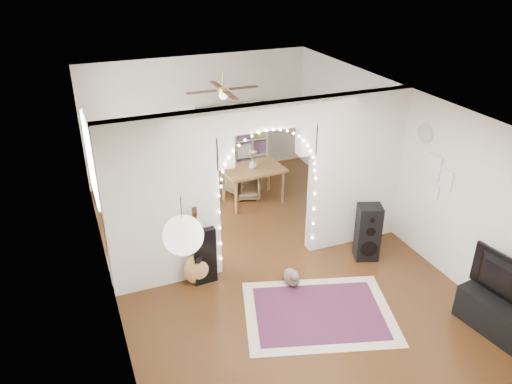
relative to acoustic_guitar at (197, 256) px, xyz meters
name	(u,v)px	position (x,y,z in m)	size (l,w,h in m)	color
floor	(265,258)	(1.24, 0.25, -0.50)	(7.50, 7.50, 0.00)	black
ceiling	(267,103)	(1.24, 0.25, 2.20)	(5.00, 7.50, 0.02)	white
wall_back	(199,117)	(1.24, 4.00, 0.85)	(5.00, 0.02, 2.70)	silver
wall_front	(420,346)	(1.24, -3.50, 0.85)	(5.00, 0.02, 2.70)	silver
wall_left	(102,216)	(-1.26, 0.25, 0.85)	(0.02, 7.50, 2.70)	silver
wall_right	(398,163)	(3.74, 0.25, 0.85)	(0.02, 7.50, 2.70)	silver
divider_wall	(266,182)	(1.24, 0.25, 0.93)	(5.00, 0.20, 2.70)	silver
fairy_lights	(269,178)	(1.24, 0.12, 1.05)	(1.64, 0.04, 1.60)	#FFEABF
window	(90,159)	(-1.23, 2.05, 1.00)	(0.04, 1.20, 1.40)	white
wall_clock	(426,133)	(3.72, -0.35, 1.60)	(0.31, 0.31, 0.03)	white
picture_frames	(437,178)	(3.72, -0.75, 1.00)	(0.02, 0.50, 0.70)	white
paper_lantern	(183,235)	(-0.66, -2.15, 1.75)	(0.40, 0.40, 0.40)	white
ceiling_fan	(223,90)	(1.24, 2.25, 1.90)	(1.10, 1.10, 0.30)	gold
area_rug	(319,313)	(1.40, -1.34, -0.49)	(2.11, 1.59, 0.02)	maroon
guitar_case	(205,256)	(0.12, 0.00, -0.03)	(0.36, 0.12, 0.94)	black
acoustic_guitar	(197,256)	(0.00, 0.00, 0.00)	(0.48, 0.28, 1.15)	tan
tabby_cat	(292,277)	(1.33, -0.59, -0.36)	(0.29, 0.54, 0.35)	brown
floor_speaker	(368,232)	(2.82, -0.36, -0.01)	(0.47, 0.44, 0.98)	black
media_console	(494,315)	(3.44, -2.53, -0.25)	(0.40, 1.00, 0.50)	black
tv	(503,282)	(3.44, -2.53, 0.31)	(1.07, 0.14, 0.62)	black
bookcase	(233,140)	(1.94, 3.75, 0.31)	(1.59, 0.40, 1.63)	#C5B38F
dining_table	(253,171)	(1.81, 2.24, 0.18)	(1.25, 0.88, 0.76)	brown
flower_vase	(253,164)	(1.81, 2.24, 0.35)	(0.18, 0.18, 0.19)	silver
dining_chair_left	(247,187)	(1.78, 2.47, -0.27)	(0.50, 0.51, 0.47)	#4E3D27
dining_chair_right	(242,181)	(1.75, 2.72, -0.22)	(0.60, 0.62, 0.56)	#4E3D27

